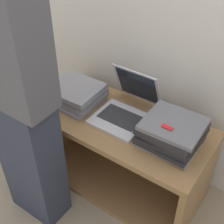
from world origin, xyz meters
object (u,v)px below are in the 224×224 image
object	(u,v)px
person	(18,94)
laptop_stack_right	(171,133)
laptop_stack_left	(76,94)
laptop_open	(126,108)

from	to	relation	value
person	laptop_stack_right	bearing A→B (deg)	34.95
laptop_stack_left	laptop_stack_right	xyz separation A→B (m)	(0.67, -0.00, 0.02)
laptop_stack_right	person	size ratio (longest dim) A/B	0.19
person	laptop_open	bearing A→B (deg)	59.49
laptop_open	laptop_stack_left	world-z (taller)	laptop_open
laptop_stack_left	laptop_open	bearing A→B (deg)	10.56
laptop_stack_left	person	size ratio (longest dim) A/B	0.18
laptop_open	laptop_stack_right	distance (m)	0.34
laptop_open	person	xyz separation A→B (m)	(-0.30, -0.51, 0.28)
laptop_open	laptop_stack_left	size ratio (longest dim) A/B	1.21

